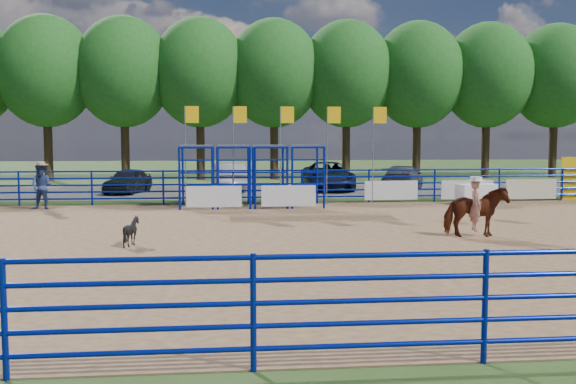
% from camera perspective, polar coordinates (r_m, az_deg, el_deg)
% --- Properties ---
extents(ground, '(120.00, 120.00, 0.00)m').
position_cam_1_polar(ground, '(18.39, 4.94, -4.27)').
color(ground, '#365020').
rests_on(ground, ground).
extents(arena_dirt, '(30.00, 20.00, 0.02)m').
position_cam_1_polar(arena_dirt, '(18.39, 4.94, -4.24)').
color(arena_dirt, '#936C49').
rests_on(arena_dirt, ground).
extents(gravel_strip, '(40.00, 10.00, 0.01)m').
position_cam_1_polar(gravel_strip, '(35.13, -0.12, 0.18)').
color(gravel_strip, slate).
rests_on(gravel_strip, ground).
extents(announcer_table, '(1.77, 1.09, 0.88)m').
position_cam_1_polar(announcer_table, '(28.68, 16.38, -0.20)').
color(announcer_table, white).
rests_on(announcer_table, arena_dirt).
extents(horse_and_rider, '(1.80, 0.90, 2.50)m').
position_cam_1_polar(horse_and_rider, '(19.39, 16.34, -1.30)').
color(horse_and_rider, maroon).
rests_on(horse_and_rider, arena_dirt).
extents(calf, '(0.93, 0.91, 0.78)m').
position_cam_1_polar(calf, '(17.75, -13.75, -3.39)').
color(calf, black).
rests_on(calf, arena_dirt).
extents(spectator_cowboy, '(0.97, 0.80, 1.88)m').
position_cam_1_polar(spectator_cowboy, '(27.45, -21.05, 0.50)').
color(spectator_cowboy, navy).
rests_on(spectator_cowboy, arena_dirt).
extents(car_a, '(2.39, 4.05, 1.29)m').
position_cam_1_polar(car_a, '(34.18, -14.04, 0.99)').
color(car_a, black).
rests_on(car_a, gravel_strip).
extents(car_b, '(1.91, 4.62, 1.49)m').
position_cam_1_polar(car_b, '(34.84, -5.27, 1.35)').
color(car_b, gray).
rests_on(car_b, gravel_strip).
extents(car_c, '(2.74, 5.57, 1.52)m').
position_cam_1_polar(car_c, '(35.29, 3.55, 1.44)').
color(car_c, black).
rests_on(car_c, gravel_strip).
extents(car_d, '(3.51, 5.08, 1.36)m').
position_cam_1_polar(car_d, '(35.08, 10.13, 1.22)').
color(car_d, '#545457').
rests_on(car_d, gravel_strip).
extents(perimeter_fence, '(30.10, 20.10, 1.50)m').
position_cam_1_polar(perimeter_fence, '(18.29, 4.95, -1.95)').
color(perimeter_fence, '#071B9F').
rests_on(perimeter_fence, ground).
extents(chute_assembly, '(19.32, 2.41, 4.20)m').
position_cam_1_polar(chute_assembly, '(26.78, -2.51, 1.36)').
color(chute_assembly, '#071B9F').
rests_on(chute_assembly, ground).
extents(treeline, '(56.40, 6.40, 11.24)m').
position_cam_1_polar(treeline, '(44.21, -1.26, 10.94)').
color(treeline, '#3F2B19').
rests_on(treeline, ground).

